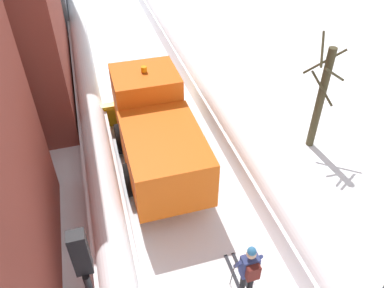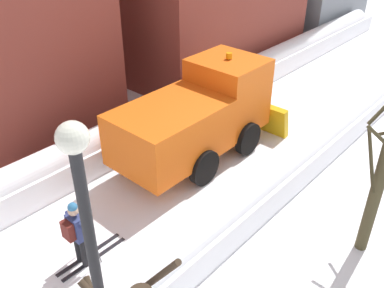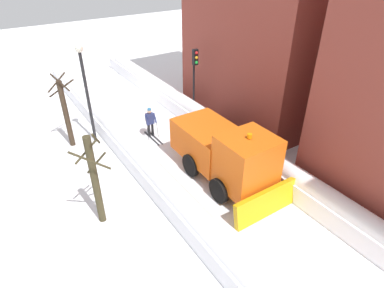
{
  "view_description": "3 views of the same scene",
  "coord_description": "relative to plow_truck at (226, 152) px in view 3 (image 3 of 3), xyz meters",
  "views": [
    {
      "loc": [
        -2.19,
        0.31,
        8.92
      ],
      "look_at": [
        0.4,
        9.05,
        1.61
      ],
      "focal_mm": 35.27,
      "sensor_mm": 36.0,
      "label": 1
    },
    {
      "loc": [
        7.13,
        1.35,
        7.57
      ],
      "look_at": [
        0.78,
        8.45,
        1.72
      ],
      "focal_mm": 39.33,
      "sensor_mm": 36.0,
      "label": 2
    },
    {
      "loc": [
        7.38,
        19.54,
        9.45
      ],
      "look_at": [
        0.44,
        8.93,
        1.55
      ],
      "focal_mm": 30.22,
      "sensor_mm": 36.0,
      "label": 3
    }
  ],
  "objects": [
    {
      "name": "ground_plane",
      "position": [
        0.5,
        -0.26,
        -1.48
      ],
      "size": [
        80.0,
        80.0,
        0.0
      ],
      "primitive_type": "plane",
      "color": "white"
    },
    {
      "name": "snowbank_left",
      "position": [
        -1.96,
        -0.26,
        -0.86
      ],
      "size": [
        1.1,
        36.0,
        1.31
      ],
      "color": "white",
      "rests_on": "ground"
    },
    {
      "name": "snowbank_right",
      "position": [
        2.96,
        -0.26,
        -0.88
      ],
      "size": [
        1.1,
        36.0,
        1.26
      ],
      "color": "white",
      "rests_on": "ground"
    },
    {
      "name": "plow_truck",
      "position": [
        0.0,
        0.0,
        0.0
      ],
      "size": [
        3.2,
        5.98,
        3.12
      ],
      "color": "orange",
      "rests_on": "ground"
    },
    {
      "name": "skier",
      "position": [
        1.06,
        -5.43,
        -0.48
      ],
      "size": [
        0.62,
        1.8,
        1.81
      ],
      "color": "black",
      "rests_on": "ground"
    },
    {
      "name": "traffic_light_pole",
      "position": [
        -2.37,
        -6.08,
        1.56
      ],
      "size": [
        0.28,
        0.42,
        4.33
      ],
      "color": "black",
      "rests_on": "ground"
    },
    {
      "name": "street_lamp",
      "position": [
        3.89,
        -6.77,
        1.9
      ],
      "size": [
        0.4,
        0.4,
        5.35
      ],
      "color": "black",
      "rests_on": "ground"
    },
    {
      "name": "bare_tree_near",
      "position": [
        5.11,
        -6.98,
        0.5
      ],
      "size": [
        1.38,
        1.03,
        4.24
      ],
      "color": "#382B1E",
      "rests_on": "ground"
    },
    {
      "name": "bare_tree_mid",
      "position": [
        5.72,
        -0.55,
        0.58
      ],
      "size": [
        1.31,
        1.26,
        4.25
      ],
      "color": "#403923",
      "rests_on": "ground"
    }
  ]
}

